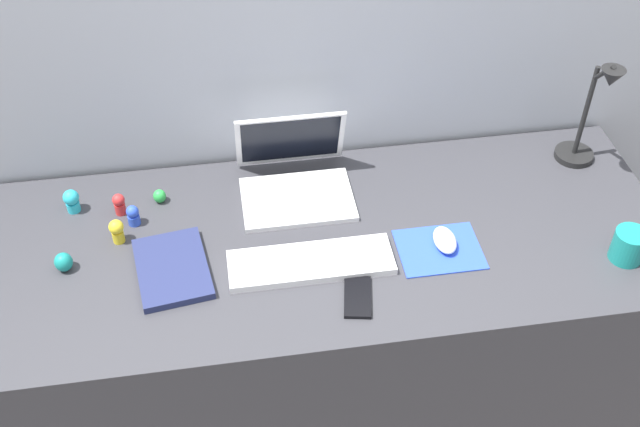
% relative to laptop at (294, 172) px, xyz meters
% --- Properties ---
extents(ground_plane, '(6.00, 6.00, 0.00)m').
position_rel_laptop_xyz_m(ground_plane, '(0.06, -0.22, -0.79)').
color(ground_plane, '#59514C').
extents(back_wall, '(2.98, 0.05, 1.46)m').
position_rel_laptop_xyz_m(back_wall, '(0.06, 0.18, -0.06)').
color(back_wall, '#B2B7C1').
rests_on(back_wall, ground_plane).
extents(desk, '(1.78, 0.71, 0.74)m').
position_rel_laptop_xyz_m(desk, '(0.06, -0.22, -0.42)').
color(desk, '#38383D').
rests_on(desk, ground_plane).
extents(laptop, '(0.30, 0.28, 0.21)m').
position_rel_laptop_xyz_m(laptop, '(0.00, 0.00, 0.00)').
color(laptop, white).
rests_on(laptop, desk).
extents(keyboard, '(0.41, 0.13, 0.02)m').
position_rel_laptop_xyz_m(keyboard, '(0.00, -0.30, -0.04)').
color(keyboard, white).
rests_on(keyboard, desk).
extents(mousepad, '(0.21, 0.17, 0.00)m').
position_rel_laptop_xyz_m(mousepad, '(0.33, -0.30, -0.05)').
color(mousepad, blue).
rests_on(mousepad, desk).
extents(mouse, '(0.06, 0.10, 0.03)m').
position_rel_laptop_xyz_m(mouse, '(0.35, -0.29, -0.03)').
color(mouse, white).
rests_on(mouse, mousepad).
extents(cell_phone, '(0.09, 0.14, 0.01)m').
position_rel_laptop_xyz_m(cell_phone, '(0.09, -0.43, -0.05)').
color(cell_phone, black).
rests_on(cell_phone, desk).
extents(desk_lamp, '(0.11, 0.16, 0.35)m').
position_rel_laptop_xyz_m(desk_lamp, '(0.81, -0.02, 0.11)').
color(desk_lamp, black).
rests_on(desk_lamp, desk).
extents(notebook_pad, '(0.20, 0.26, 0.02)m').
position_rel_laptop_xyz_m(notebook_pad, '(-0.34, -0.27, -0.04)').
color(notebook_pad, navy).
rests_on(notebook_pad, desk).
extents(coffee_mug, '(0.08, 0.08, 0.08)m').
position_rel_laptop_xyz_m(coffee_mug, '(0.78, -0.40, -0.01)').
color(coffee_mug, teal).
rests_on(coffee_mug, desk).
extents(toy_figurine_green, '(0.03, 0.03, 0.04)m').
position_rel_laptop_xyz_m(toy_figurine_green, '(-0.37, -0.00, -0.03)').
color(toy_figurine_green, green).
rests_on(toy_figurine_green, desk).
extents(toy_figurine_blue, '(0.03, 0.03, 0.06)m').
position_rel_laptop_xyz_m(toy_figurine_blue, '(-0.44, -0.08, -0.02)').
color(toy_figurine_blue, blue).
rests_on(toy_figurine_blue, desk).
extents(toy_figurine_red, '(0.03, 0.03, 0.06)m').
position_rel_laptop_xyz_m(toy_figurine_red, '(-0.47, -0.03, -0.02)').
color(toy_figurine_red, red).
rests_on(toy_figurine_red, desk).
extents(toy_figurine_yellow, '(0.04, 0.04, 0.07)m').
position_rel_laptop_xyz_m(toy_figurine_yellow, '(-0.47, -0.14, -0.01)').
color(toy_figurine_yellow, yellow).
rests_on(toy_figurine_yellow, desk).
extents(toy_figurine_teal, '(0.04, 0.04, 0.05)m').
position_rel_laptop_xyz_m(toy_figurine_teal, '(-0.60, -0.22, -0.03)').
color(toy_figurine_teal, teal).
rests_on(toy_figurine_teal, desk).
extents(toy_figurine_cyan, '(0.04, 0.04, 0.07)m').
position_rel_laptop_xyz_m(toy_figurine_cyan, '(-0.60, -0.00, -0.02)').
color(toy_figurine_cyan, '#28B7CC').
rests_on(toy_figurine_cyan, desk).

